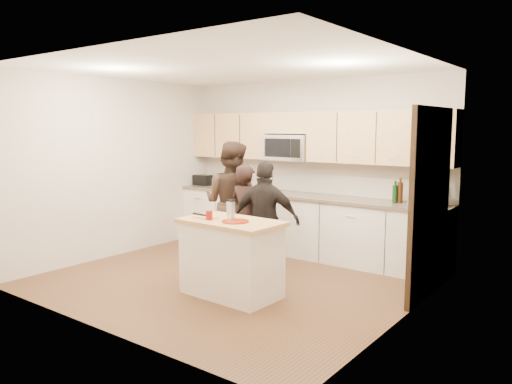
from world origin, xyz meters
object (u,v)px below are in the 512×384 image
Objects in this scene: toaster at (203,180)px; woman_right at (266,220)px; island at (231,258)px; woman_left at (246,218)px; woman_center at (232,203)px.

toaster is 2.71m from woman_right.
woman_right reaches higher than island.
island is 3.27m from toaster.
woman_left is at bearing 121.27° from island.
toaster reaches higher than island.
island is 0.69× the size of woman_center.
island is 1.49m from woman_center.
island is 0.80× the size of woman_right.
woman_center is at bearing 131.83° from island.
toaster is 1.83m from woman_center.
island is at bearing 121.67° from woman_left.
woman_left is 0.45m from woman_center.
woman_right is at bearing -29.49° from toaster.
toaster is 0.18× the size of woman_center.
woman_left is 0.95× the size of woman_right.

